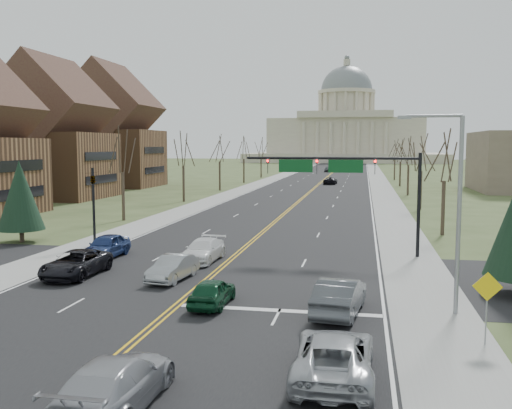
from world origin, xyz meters
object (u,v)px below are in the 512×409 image
at_px(warn_sign, 487,294).
at_px(car_far_nb, 330,181).
at_px(car_nb_inner_lead, 212,292).
at_px(street_light, 453,200).
at_px(car_nb_outer_lead, 339,296).
at_px(car_sb_inner_second, 203,250).
at_px(car_sb_outer_second, 106,246).
at_px(signal_mast, 345,173).
at_px(signal_left, 93,198).
at_px(car_sb_outer_lead, 76,264).
at_px(car_nb_inner_second, 115,383).
at_px(car_sb_inner_lead, 173,268).
at_px(car_far_sb, 328,169).
at_px(car_nb_outer_second, 334,356).

xyz_separation_m(warn_sign, car_far_nb, (-11.24, 91.19, -1.29)).
bearing_deg(car_nb_inner_lead, street_light, -174.72).
distance_m(car_nb_inner_lead, car_nb_outer_lead, 6.07).
xyz_separation_m(car_sb_inner_second, car_sb_outer_second, (-6.87, -0.10, 0.08)).
distance_m(street_light, car_sb_outer_second, 23.62).
xyz_separation_m(signal_mast, car_nb_outer_lead, (0.32, -14.54, -4.91)).
relative_size(signal_left, car_nb_inner_lead, 1.52).
bearing_deg(car_nb_outer_lead, warn_sign, 160.28).
height_order(car_nb_inner_lead, car_sb_outer_lead, car_sb_outer_lead).
distance_m(car_nb_outer_lead, car_far_nb, 88.39).
relative_size(car_nb_inner_second, car_far_nb, 1.06).
height_order(car_sb_inner_lead, car_far_sb, car_far_sb).
xyz_separation_m(car_nb_inner_second, car_sb_outer_second, (-10.27, 21.03, 0.02)).
distance_m(car_nb_inner_lead, car_sb_outer_lead, 10.55).
xyz_separation_m(signal_left, car_nb_outer_second, (19.40, -21.88, -2.93)).
relative_size(car_sb_outer_second, car_far_sb, 1.04).
distance_m(car_nb_outer_lead, car_far_sb, 140.97).
height_order(car_nb_inner_lead, car_nb_outer_second, car_nb_outer_second).
bearing_deg(car_nb_inner_second, street_light, -132.68).
distance_m(car_nb_inner_second, car_far_sb, 151.43).
xyz_separation_m(car_sb_outer_second, car_far_sb, (6.97, 130.36, -0.03)).
distance_m(warn_sign, car_nb_outer_lead, 6.56).
relative_size(street_light, car_nb_inner_second, 1.67).
bearing_deg(warn_sign, signal_left, 144.98).
xyz_separation_m(signal_mast, car_far_sb, (-9.02, 126.12, -4.98)).
bearing_deg(car_far_nb, car_sb_outer_lead, 86.23).
bearing_deg(car_nb_outer_second, car_far_nb, -86.94).
bearing_deg(warn_sign, car_sb_outer_second, 148.94).
distance_m(car_sb_outer_lead, car_sb_inner_second, 8.32).
xyz_separation_m(warn_sign, car_nb_inner_lead, (-11.80, 3.24, -1.33)).
distance_m(car_sb_outer_second, car_far_sb, 130.55).
distance_m(street_light, car_far_sb, 140.42).
height_order(warn_sign, car_nb_inner_lead, warn_sign).
bearing_deg(car_nb_inner_second, car_sb_outer_second, -63.58).
relative_size(car_sb_inner_second, car_far_nb, 0.98).
distance_m(car_sb_outer_lead, car_far_sb, 136.01).
bearing_deg(car_sb_inner_lead, car_sb_inner_second, 94.77).
distance_m(street_light, car_nb_inner_second, 16.71).
bearing_deg(street_light, signal_mast, 111.41).
height_order(car_nb_inner_lead, car_sb_inner_lead, car_sb_inner_lead).
bearing_deg(car_sb_inner_lead, car_nb_inner_second, -69.92).
xyz_separation_m(car_nb_inner_second, car_sb_outer_lead, (-9.56, 15.53, -0.04)).
bearing_deg(car_nb_inner_lead, car_far_sb, -87.41).
distance_m(warn_sign, car_nb_inner_lead, 12.31).
bearing_deg(car_sb_inner_second, car_nb_inner_second, -77.80).
bearing_deg(car_nb_outer_lead, signal_left, -29.39).
xyz_separation_m(car_nb_outer_lead, car_nb_inner_second, (-6.03, -10.73, -0.05)).
relative_size(street_light, car_nb_inner_lead, 2.29).
height_order(car_sb_inner_second, car_far_sb, car_far_sb).
relative_size(car_sb_outer_second, car_far_nb, 0.92).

